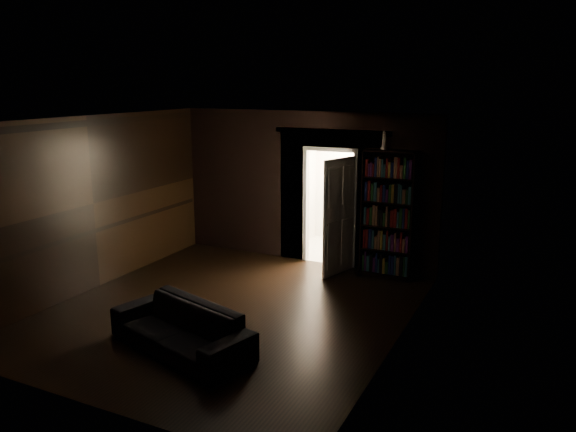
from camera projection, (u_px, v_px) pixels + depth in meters
name	position (u px, v px, depth m)	size (l,w,h in m)	color
ground	(228.00, 311.00, 8.29)	(5.50, 5.50, 0.00)	black
room_walls	(261.00, 188.00, 8.85)	(5.02, 5.61, 2.84)	black
kitchen_alcove	(350.00, 190.00, 11.19)	(2.20, 1.80, 2.60)	beige
sofa	(181.00, 321.00, 7.03)	(2.00, 0.87, 0.77)	black
bookshelf	(388.00, 215.00, 9.58)	(0.90, 0.32, 2.20)	black
refrigerator	(368.00, 208.00, 11.36)	(0.74, 0.68, 1.65)	white
door	(339.00, 217.00, 9.73)	(0.85, 0.05, 2.05)	white
figurine	(384.00, 140.00, 9.41)	(0.10, 0.10, 0.31)	white
bottles	(369.00, 160.00, 11.10)	(0.71, 0.09, 0.29)	black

